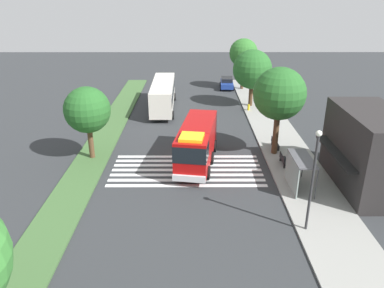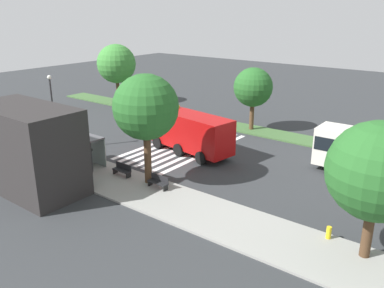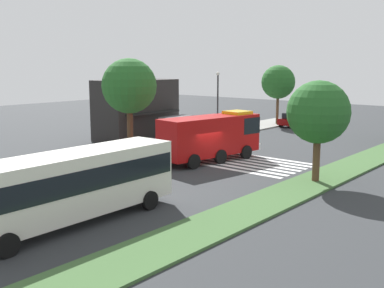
% 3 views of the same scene
% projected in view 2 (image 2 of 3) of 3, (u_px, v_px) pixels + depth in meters
% --- Properties ---
extents(ground_plane, '(120.00, 120.00, 0.00)m').
position_uv_depth(ground_plane, '(208.00, 153.00, 35.58)').
color(ground_plane, '#2D3033').
extents(sidewalk, '(60.00, 4.51, 0.14)m').
position_uv_depth(sidewalk, '(132.00, 187.00, 28.63)').
color(sidewalk, gray).
rests_on(sidewalk, ground_plane).
extents(median_strip, '(60.00, 3.00, 0.14)m').
position_uv_depth(median_strip, '(255.00, 130.00, 41.92)').
color(median_strip, '#3D6033').
rests_on(median_strip, ground_plane).
extents(crosswalk, '(5.85, 12.55, 0.01)m').
position_uv_depth(crosswalk, '(183.00, 147.00, 37.20)').
color(crosswalk, silver).
rests_on(crosswalk, ground_plane).
extents(fire_truck, '(9.17, 3.86, 3.75)m').
position_uv_depth(fire_truck, '(186.00, 129.00, 35.34)').
color(fire_truck, '#A50C0C').
rests_on(fire_truck, ground_plane).
extents(parked_car_mid, '(4.87, 2.23, 1.69)m').
position_uv_depth(parked_car_mid, '(1.00, 114.00, 45.04)').
color(parked_car_mid, '#720505').
rests_on(parked_car_mid, ground_plane).
extents(bus_stop_shelter, '(3.50, 1.40, 2.46)m').
position_uv_depth(bus_stop_shelter, '(87.00, 143.00, 32.29)').
color(bus_stop_shelter, '#4C4C51').
rests_on(bus_stop_shelter, sidewalk).
extents(bench_near_shelter, '(1.60, 0.50, 0.90)m').
position_uv_depth(bench_near_shelter, '(122.00, 170.00, 30.37)').
color(bench_near_shelter, black).
rests_on(bench_near_shelter, sidewalk).
extents(bench_west_of_shelter, '(1.60, 0.50, 0.90)m').
position_uv_depth(bench_west_of_shelter, '(158.00, 182.00, 28.25)').
color(bench_west_of_shelter, black).
rests_on(bench_west_of_shelter, sidewalk).
extents(street_lamp, '(0.36, 0.36, 6.59)m').
position_uv_depth(street_lamp, '(53.00, 106.00, 35.15)').
color(street_lamp, '#2D2D30').
rests_on(street_lamp, sidewalk).
extents(storefront_building, '(8.34, 4.97, 5.95)m').
position_uv_depth(storefront_building, '(28.00, 149.00, 27.67)').
color(storefront_building, '#282626').
rests_on(storefront_building, ground_plane).
extents(sidewalk_tree_west, '(4.87, 4.87, 7.10)m').
position_uv_depth(sidewalk_tree_west, '(377.00, 172.00, 19.11)').
color(sidewalk_tree_west, '#47301E').
rests_on(sidewalk_tree_west, sidewalk).
extents(sidewalk_tree_center, '(4.58, 4.58, 7.86)m').
position_uv_depth(sidewalk_tree_center, '(146.00, 108.00, 27.55)').
color(sidewalk_tree_center, '#47301E').
rests_on(sidewalk_tree_center, sidewalk).
extents(median_tree_far_west, '(3.96, 3.96, 6.39)m').
position_uv_depth(median_tree_far_west, '(253.00, 87.00, 40.77)').
color(median_tree_far_west, '#513823').
rests_on(median_tree_far_west, median_strip).
extents(median_tree_west, '(5.01, 5.01, 7.67)m').
position_uv_depth(median_tree_west, '(116.00, 64.00, 52.19)').
color(median_tree_west, '#47301E').
rests_on(median_tree_west, median_strip).
extents(fire_hydrant, '(0.28, 0.28, 0.70)m').
position_uv_depth(fire_hydrant, '(329.00, 233.00, 22.04)').
color(fire_hydrant, gold).
rests_on(fire_hydrant, sidewalk).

